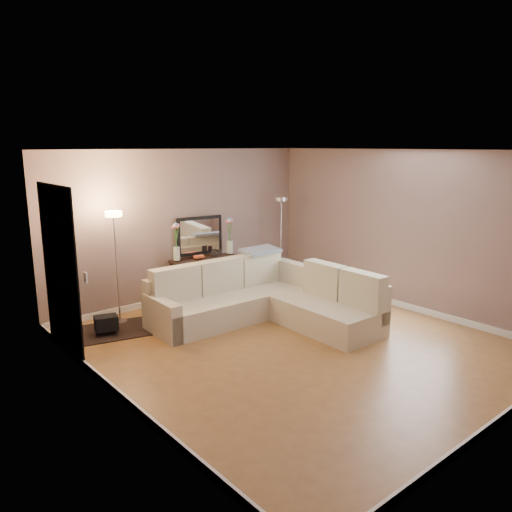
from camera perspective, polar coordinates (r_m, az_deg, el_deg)
floor at (r=6.95m, az=4.31°, el=-10.04°), size 5.00×5.50×0.01m
ceiling at (r=6.42m, az=4.70°, el=12.01°), size 5.00×5.50×0.01m
wall_back at (r=8.71m, az=-8.33°, el=3.44°), size 5.00×0.02×2.60m
wall_front at (r=5.04m, az=27.06°, el=-4.55°), size 5.00×0.02×2.60m
wall_left at (r=5.17m, az=-15.84°, el=-3.22°), size 0.02×5.50×2.60m
wall_right at (r=8.48m, az=16.72°, el=2.79°), size 0.02×5.50×2.60m
baseboard_back at (r=8.97m, az=-7.99°, el=-4.48°), size 5.00×0.03×0.10m
baseboard_front at (r=5.52m, az=25.47°, el=-17.01°), size 5.00×0.03×0.10m
baseboard_left at (r=5.64m, az=-14.82°, el=-15.49°), size 0.03×5.50×0.10m
baseboard_right at (r=8.75m, az=16.11°, el=-5.31°), size 0.03×5.50×0.10m
doorway at (r=6.77m, az=-21.47°, el=-1.67°), size 0.02×1.20×2.20m
switch_plate at (r=5.97m, az=-18.90°, el=-2.32°), size 0.02×0.08×0.12m
sectional_sofa at (r=7.70m, az=0.86°, el=-4.99°), size 2.62×2.56×0.91m
throw_blanket at (r=8.31m, az=0.54°, el=0.65°), size 0.66×0.39×0.09m
console_table at (r=8.76m, az=-6.32°, el=-2.33°), size 1.25×0.47×0.75m
leaning_mirror at (r=8.77m, az=-6.46°, el=2.33°), size 0.86×0.14×0.67m
table_decor at (r=8.66m, az=-5.86°, el=0.10°), size 0.52×0.15×0.12m
flower_vase_left at (r=8.43m, az=-9.09°, el=1.33°), size 0.14×0.13×0.64m
flower_vase_right at (r=8.89m, az=-3.03°, el=2.05°), size 0.14×0.13×0.64m
floor_lamp_lit at (r=7.68m, az=-15.77°, el=1.20°), size 0.29×0.29×1.72m
floor_lamp_unlit at (r=9.51m, az=2.87°, el=3.76°), size 0.28×0.28×1.71m
charcoal_rug at (r=7.68m, az=-15.47°, el=-8.14°), size 1.29×1.09×0.01m
black_bag at (r=7.50m, az=-16.75°, el=-7.33°), size 0.36×0.29×0.21m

